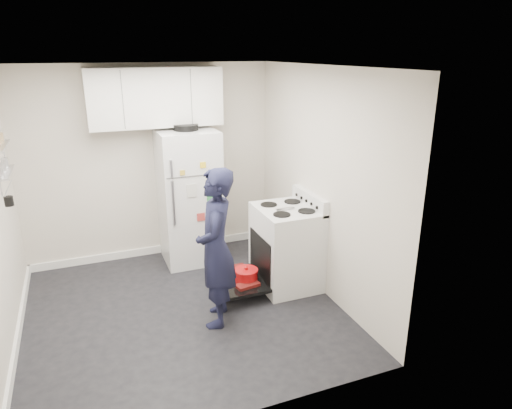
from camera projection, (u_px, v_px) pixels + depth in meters
name	position (u px, v px, depth m)	size (l,w,h in m)	color
room	(173.00, 203.00, 4.49)	(3.21, 3.21, 2.51)	black
electric_range	(285.00, 248.00, 5.28)	(0.66, 0.76, 1.10)	silver
open_oven_door	(241.00, 279.00, 5.17)	(0.55, 0.70, 0.22)	black
refrigerator	(189.00, 197.00, 5.83)	(0.72, 0.74, 1.78)	silver
upper_cabinets	(155.00, 97.00, 5.48)	(1.60, 0.33, 0.70)	silver
wall_shelf_rack	(1.00, 160.00, 4.22)	(0.14, 0.60, 0.61)	#B2B2B7
person	(216.00, 248.00, 4.45)	(0.59, 0.39, 1.61)	black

